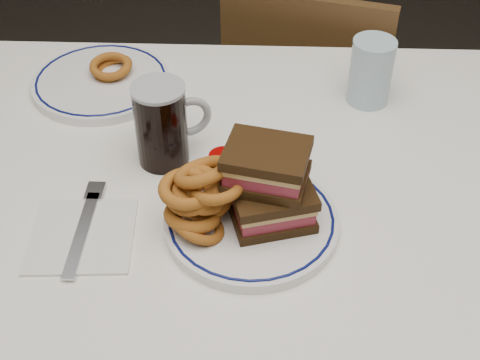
{
  "coord_description": "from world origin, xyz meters",
  "views": [
    {
      "loc": [
        0.06,
        -0.74,
        1.43
      ],
      "look_at": [
        0.03,
        -0.07,
        0.83
      ],
      "focal_mm": 50.0,
      "sensor_mm": 36.0,
      "label": 1
    }
  ],
  "objects_px": {
    "main_plate": "(251,221)",
    "beer_mug": "(163,123)",
    "reuben_sandwich": "(269,185)",
    "far_plate": "(101,82)",
    "chair_far": "(307,114)"
  },
  "relations": [
    {
      "from": "far_plate",
      "to": "reuben_sandwich",
      "type": "bearing_deg",
      "value": -48.12
    },
    {
      "from": "main_plate",
      "to": "reuben_sandwich",
      "type": "relative_size",
      "value": 1.8
    },
    {
      "from": "chair_far",
      "to": "far_plate",
      "type": "xyz_separation_m",
      "value": [
        -0.41,
        -0.36,
        0.32
      ]
    },
    {
      "from": "main_plate",
      "to": "beer_mug",
      "type": "xyz_separation_m",
      "value": [
        -0.14,
        0.15,
        0.06
      ]
    },
    {
      "from": "reuben_sandwich",
      "to": "beer_mug",
      "type": "distance_m",
      "value": 0.21
    },
    {
      "from": "chair_far",
      "to": "beer_mug",
      "type": "height_order",
      "value": "beer_mug"
    },
    {
      "from": "beer_mug",
      "to": "far_plate",
      "type": "height_order",
      "value": "beer_mug"
    },
    {
      "from": "main_plate",
      "to": "far_plate",
      "type": "height_order",
      "value": "same"
    },
    {
      "from": "chair_far",
      "to": "beer_mug",
      "type": "relative_size",
      "value": 5.92
    },
    {
      "from": "beer_mug",
      "to": "main_plate",
      "type": "bearing_deg",
      "value": -46.26
    },
    {
      "from": "reuben_sandwich",
      "to": "beer_mug",
      "type": "relative_size",
      "value": 1.01
    },
    {
      "from": "main_plate",
      "to": "far_plate",
      "type": "distance_m",
      "value": 0.45
    },
    {
      "from": "main_plate",
      "to": "beer_mug",
      "type": "relative_size",
      "value": 1.82
    },
    {
      "from": "main_plate",
      "to": "reuben_sandwich",
      "type": "xyz_separation_m",
      "value": [
        0.02,
        0.01,
        0.06
      ]
    },
    {
      "from": "reuben_sandwich",
      "to": "far_plate",
      "type": "bearing_deg",
      "value": 131.88
    }
  ]
}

